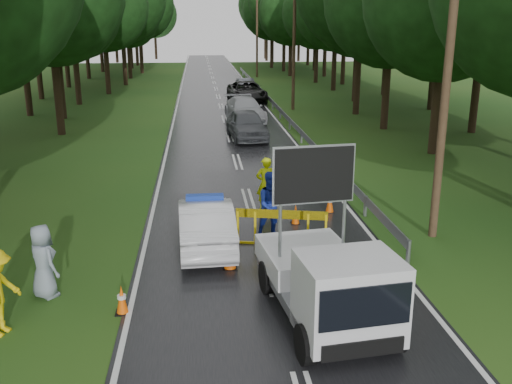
{
  "coord_description": "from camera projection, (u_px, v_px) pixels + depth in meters",
  "views": [
    {
      "loc": [
        -1.69,
        -13.45,
        6.18
      ],
      "look_at": [
        -0.06,
        2.81,
        1.3
      ],
      "focal_mm": 40.0,
      "sensor_mm": 36.0,
      "label": 1
    }
  ],
  "objects": [
    {
      "name": "officer",
      "position": [
        266.0,
        184.0,
        19.31
      ],
      "size": [
        0.74,
        0.55,
        1.84
      ],
      "primitive_type": "imported",
      "rotation": [
        0.0,
        0.0,
        3.32
      ],
      "color": "#C5DC0B",
      "rests_on": "ground"
    },
    {
      "name": "barrier",
      "position": [
        282.0,
        219.0,
        16.18
      ],
      "size": [
        2.56,
        0.63,
        1.08
      ],
      "rotation": [
        0.0,
        0.0,
        -0.22
      ],
      "color": "yellow",
      "rests_on": "ground"
    },
    {
      "name": "cone_right",
      "position": [
        330.0,
        203.0,
        19.2
      ],
      "size": [
        0.32,
        0.32,
        0.69
      ],
      "color": "black",
      "rests_on": "ground"
    },
    {
      "name": "guardrail",
      "position": [
        270.0,
        99.0,
        43.24
      ],
      "size": [
        0.12,
        60.06,
        0.7
      ],
      "color": "gray",
      "rests_on": "ground"
    },
    {
      "name": "utility_pole_mid",
      "position": [
        294.0,
        38.0,
        40.5
      ],
      "size": [
        1.4,
        0.24,
        10.0
      ],
      "color": "#422F1E",
      "rests_on": "ground"
    },
    {
      "name": "queue_car_second",
      "position": [
        245.0,
        109.0,
        36.95
      ],
      "size": [
        2.67,
        5.39,
        1.51
      ],
      "primitive_type": "imported",
      "rotation": [
        0.0,
        0.0,
        0.11
      ],
      "color": "#95979C",
      "rests_on": "ground"
    },
    {
      "name": "ground",
      "position": [
        269.0,
        271.0,
        14.76
      ],
      "size": [
        160.0,
        160.0,
        0.0
      ],
      "primitive_type": "plane",
      "color": "#184614",
      "rests_on": "ground"
    },
    {
      "name": "cone_left_mid",
      "position": [
        192.0,
        233.0,
        16.5
      ],
      "size": [
        0.3,
        0.3,
        0.64
      ],
      "color": "black",
      "rests_on": "ground"
    },
    {
      "name": "queue_car_third",
      "position": [
        247.0,
        92.0,
        45.49
      ],
      "size": [
        3.03,
        6.07,
        1.65
      ],
      "primitive_type": "imported",
      "rotation": [
        0.0,
        0.0,
        0.05
      ],
      "color": "black",
      "rests_on": "ground"
    },
    {
      "name": "utility_pole_far",
      "position": [
        257.0,
        32.0,
        65.29
      ],
      "size": [
        1.4,
        0.24,
        10.0
      ],
      "color": "#422F1E",
      "rests_on": "ground"
    },
    {
      "name": "cone_far",
      "position": [
        295.0,
        215.0,
        18.1
      ],
      "size": [
        0.31,
        0.31,
        0.65
      ],
      "color": "black",
      "rests_on": "ground"
    },
    {
      "name": "cone_near_left",
      "position": [
        122.0,
        300.0,
        12.52
      ],
      "size": [
        0.31,
        0.31,
        0.67
      ],
      "color": "black",
      "rests_on": "ground"
    },
    {
      "name": "work_truck",
      "position": [
        329.0,
        282.0,
        11.88
      ],
      "size": [
        2.53,
        4.73,
        3.6
      ],
      "rotation": [
        0.0,
        0.0,
        0.13
      ],
      "color": "gray",
      "rests_on": "ground"
    },
    {
      "name": "queue_car_fourth",
      "position": [
        246.0,
        86.0,
        51.3
      ],
      "size": [
        1.73,
        4.09,
        1.31
      ],
      "primitive_type": "imported",
      "rotation": [
        0.0,
        0.0,
        0.09
      ],
      "color": "#46484F",
      "rests_on": "ground"
    },
    {
      "name": "utility_pole_near",
      "position": [
        448.0,
        64.0,
        15.71
      ],
      "size": [
        1.4,
        0.24,
        10.0
      ],
      "color": "#422F1E",
      "rests_on": "ground"
    },
    {
      "name": "road",
      "position": [
        221.0,
        107.0,
        43.36
      ],
      "size": [
        7.0,
        140.0,
        0.02
      ],
      "primitive_type": "cube",
      "color": "black",
      "rests_on": "ground"
    },
    {
      "name": "queue_car_first",
      "position": [
        247.0,
        125.0,
        31.18
      ],
      "size": [
        2.26,
        4.83,
        1.6
      ],
      "primitive_type": "imported",
      "rotation": [
        0.0,
        0.0,
        0.08
      ],
      "color": "#3C3F44",
      "rests_on": "ground"
    },
    {
      "name": "bystander_right",
      "position": [
        43.0,
        261.0,
        13.14
      ],
      "size": [
        1.01,
        1.01,
        1.77
      ],
      "primitive_type": "imported",
      "rotation": [
        0.0,
        0.0,
        2.35
      ],
      "color": "gray",
      "rests_on": "ground"
    },
    {
      "name": "police_sedan",
      "position": [
        205.0,
        223.0,
        16.16
      ],
      "size": [
        1.67,
        4.31,
        1.54
      ],
      "rotation": [
        0.0,
        0.0,
        3.19
      ],
      "color": "silver",
      "rests_on": "ground"
    },
    {
      "name": "civilian",
      "position": [
        272.0,
        205.0,
        16.83
      ],
      "size": [
        1.07,
        0.89,
        2.01
      ],
      "primitive_type": "imported",
      "rotation": [
        0.0,
        0.0,
        0.14
      ],
      "color": "#172A97",
      "rests_on": "ground"
    },
    {
      "name": "cone_center",
      "position": [
        230.0,
        255.0,
        14.77
      ],
      "size": [
        0.38,
        0.38,
        0.81
      ],
      "color": "black",
      "rests_on": "ground"
    }
  ]
}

